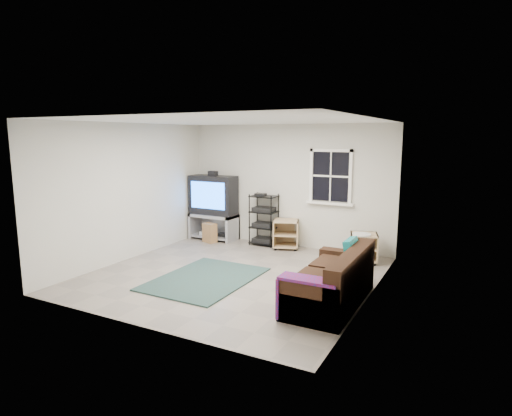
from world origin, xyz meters
The scene contains 8 objects.
room centered at (0.95, 2.27, 1.48)m, with size 4.60×4.62×4.60m.
tv_unit centered at (-1.71, 2.01, 0.86)m, with size 1.07×0.54×1.58m.
av_rack centered at (-0.46, 2.08, 0.49)m, with size 0.56×0.41×1.12m.
side_table_left centered at (0.07, 2.06, 0.33)m, with size 0.66×0.66×0.61m.
side_table_right centered at (1.78, 1.79, 0.32)m, with size 0.61×0.61×0.57m.
sofa centered at (1.90, -0.46, 0.30)m, with size 0.83×1.87×0.85m.
shag_rug centered at (-0.29, -0.44, 0.01)m, with size 1.44×1.99×0.02m, color #312115.
paper_bag centered at (-1.63, 1.70, 0.22)m, with size 0.30×0.19×0.43m, color #A07947.
Camera 1 is at (3.61, -6.08, 2.35)m, focal length 30.00 mm.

